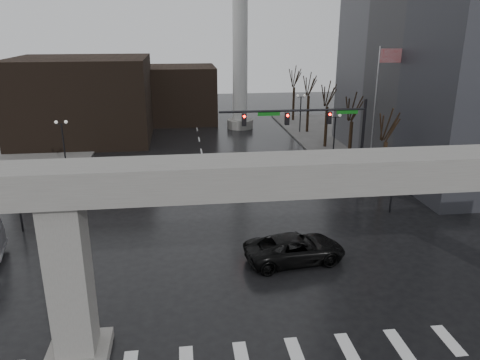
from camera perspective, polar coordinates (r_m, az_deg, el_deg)
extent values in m
plane|color=black|center=(22.51, -0.13, -19.31)|extent=(160.00, 160.00, 0.00)
cube|color=slate|center=(62.15, 19.94, 4.63)|extent=(28.00, 36.00, 0.15)
cube|color=gray|center=(18.71, -0.15, 0.43)|extent=(48.00, 2.20, 1.40)
cube|color=gray|center=(20.91, -19.97, -11.78)|extent=(1.60, 1.60, 7.30)
cube|color=gray|center=(22.76, -18.99, -19.22)|extent=(2.60, 2.60, 0.50)
cube|color=black|center=(61.43, -18.57, 9.32)|extent=(16.00, 14.00, 10.00)
cube|color=black|center=(70.33, -7.21, 10.35)|extent=(10.00, 10.00, 8.00)
cylinder|color=silver|center=(64.19, 0.02, 19.57)|extent=(2.00, 2.00, 30.00)
cylinder|color=gray|center=(65.52, 0.02, 6.88)|extent=(3.60, 3.60, 1.20)
cylinder|color=black|center=(40.62, 14.64, 3.93)|extent=(0.24, 0.24, 8.00)
cylinder|color=black|center=(38.12, 6.53, 8.41)|extent=(12.00, 0.18, 0.18)
cube|color=black|center=(39.06, 10.81, 7.47)|extent=(0.35, 0.30, 1.00)
cube|color=black|center=(38.13, 5.76, 7.44)|extent=(0.35, 0.30, 1.00)
cube|color=black|center=(37.50, 0.50, 7.35)|extent=(0.35, 0.30, 1.00)
sphere|color=#FF0C05|center=(38.84, 10.92, 7.86)|extent=(0.20, 0.20, 0.20)
cube|color=#0D5E12|center=(39.47, 12.95, 8.11)|extent=(1.80, 0.05, 0.35)
cube|color=#0D5E12|center=(37.74, 3.54, 8.08)|extent=(1.80, 0.05, 0.35)
cylinder|color=silver|center=(43.93, 16.01, 7.56)|extent=(0.12, 0.12, 12.00)
cube|color=red|center=(43.71, 17.87, 14.24)|extent=(2.00, 0.03, 1.20)
cylinder|color=black|center=(37.13, 18.12, -0.33)|extent=(0.14, 0.14, 4.80)
cube|color=black|center=(36.48, 18.49, 3.16)|extent=(0.90, 0.06, 0.06)
sphere|color=silver|center=(36.24, 17.87, 3.46)|extent=(0.32, 0.32, 0.32)
sphere|color=silver|center=(36.63, 19.15, 3.48)|extent=(0.32, 0.32, 0.32)
cylinder|color=black|center=(49.61, 11.39, 4.85)|extent=(0.14, 0.14, 4.80)
cube|color=black|center=(49.12, 11.56, 7.51)|extent=(0.90, 0.06, 0.06)
sphere|color=silver|center=(48.94, 11.07, 7.74)|extent=(0.32, 0.32, 0.32)
sphere|color=silver|center=(49.23, 12.07, 7.74)|extent=(0.32, 0.32, 0.32)
cylinder|color=black|center=(62.73, 7.37, 7.88)|extent=(0.14, 0.14, 4.80)
cube|color=black|center=(62.35, 7.46, 10.00)|extent=(0.90, 0.06, 0.06)
sphere|color=silver|center=(62.20, 7.06, 10.18)|extent=(0.32, 0.32, 0.32)
sphere|color=silver|center=(62.43, 7.87, 10.18)|extent=(0.32, 0.32, 0.32)
cylinder|color=black|center=(35.48, -25.44, -2.12)|extent=(0.14, 0.14, 4.80)
cube|color=black|center=(34.79, -25.97, 1.51)|extent=(0.90, 0.06, 0.06)
sphere|color=silver|center=(34.89, -26.71, 1.79)|extent=(0.32, 0.32, 0.32)
sphere|color=silver|center=(34.60, -25.31, 1.86)|extent=(0.32, 0.32, 0.32)
cylinder|color=black|center=(48.38, -20.64, 3.67)|extent=(0.14, 0.14, 4.80)
cube|color=black|center=(47.88, -20.96, 6.38)|extent=(0.90, 0.06, 0.06)
sphere|color=silver|center=(47.95, -21.51, 6.58)|extent=(0.32, 0.32, 0.32)
sphere|color=silver|center=(47.74, -20.46, 6.65)|extent=(0.32, 0.32, 0.32)
cylinder|color=black|center=(61.76, -17.87, 6.98)|extent=(0.14, 0.14, 4.80)
cube|color=black|center=(61.37, -18.08, 9.12)|extent=(0.90, 0.06, 0.06)
sphere|color=silver|center=(61.43, -18.52, 9.28)|extent=(0.32, 0.32, 0.32)
sphere|color=silver|center=(61.26, -17.69, 9.34)|extent=(0.32, 0.32, 0.32)
cylinder|color=black|center=(41.03, 17.05, 1.35)|extent=(0.34, 0.34, 4.55)
cylinder|color=black|center=(40.14, 17.55, 6.45)|extent=(0.12, 1.52, 2.98)
cylinder|color=black|center=(40.62, 18.02, 6.20)|extent=(0.83, 1.14, 2.51)
cylinder|color=black|center=(48.13, 13.25, 4.21)|extent=(0.34, 0.34, 4.66)
cylinder|color=black|center=(47.36, 13.60, 8.70)|extent=(0.12, 1.55, 3.05)
cylinder|color=black|center=(47.81, 14.04, 8.46)|extent=(0.85, 1.16, 2.57)
cylinder|color=black|center=(55.48, 10.43, 6.32)|extent=(0.34, 0.34, 4.76)
cylinder|color=black|center=(54.80, 10.67, 10.31)|extent=(0.12, 1.59, 3.11)
cylinder|color=black|center=(55.23, 11.08, 10.09)|extent=(0.86, 1.18, 2.62)
cylinder|color=black|center=(62.98, 8.26, 7.91)|extent=(0.34, 0.34, 4.87)
cylinder|color=black|center=(62.38, 8.43, 11.52)|extent=(0.12, 1.62, 3.18)
cylinder|color=black|center=(62.79, 8.80, 11.32)|extent=(0.88, 1.20, 2.68)
cylinder|color=black|center=(70.60, 6.54, 9.16)|extent=(0.34, 0.34, 4.97)
cylinder|color=black|center=(70.06, 6.66, 12.45)|extent=(0.12, 1.65, 3.25)
cylinder|color=black|center=(70.45, 7.01, 12.27)|extent=(0.89, 1.23, 2.74)
imported|color=black|center=(28.86, 6.73, -8.30)|extent=(6.45, 3.61, 1.70)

